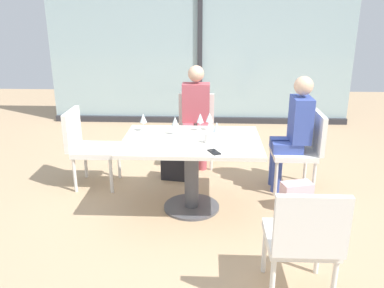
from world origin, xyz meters
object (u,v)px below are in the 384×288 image
at_px(wine_glass_2, 209,118).
at_px(wine_glass_3, 200,118).
at_px(wine_glass_1, 217,127).
at_px(handbag_0, 296,196).
at_px(coffee_cup, 208,138).
at_px(person_near_window, 196,112).
at_px(chair_near_window, 196,125).
at_px(person_far_right, 294,128).
at_px(handbag_1, 175,168).
at_px(chair_far_left, 87,143).
at_px(chair_far_right, 303,146).
at_px(cell_phone_on_table, 214,152).
at_px(dining_table_main, 192,156).
at_px(wine_glass_0, 143,118).
at_px(wine_glass_4, 175,122).
at_px(chair_front_right, 304,237).

relative_size(wine_glass_2, wine_glass_3, 1.00).
bearing_deg(wine_glass_1, handbag_0, 4.49).
bearing_deg(coffee_cup, person_near_window, 97.08).
height_order(chair_near_window, person_far_right, person_far_right).
distance_m(wine_glass_1, handbag_1, 1.14).
xyz_separation_m(chair_far_left, handbag_1, (0.96, 0.20, -0.36)).
bearing_deg(person_far_right, chair_far_right, 0.00).
relative_size(wine_glass_3, coffee_cup, 2.06).
distance_m(coffee_cup, handbag_1, 1.10).
height_order(chair_far_right, cell_phone_on_table, chair_far_right).
bearing_deg(handbag_0, dining_table_main, 166.46).
distance_m(wine_glass_0, wine_glass_3, 0.58).
bearing_deg(wine_glass_4, cell_phone_on_table, -52.61).
bearing_deg(cell_phone_on_table, wine_glass_1, 59.96).
bearing_deg(chair_near_window, wine_glass_0, -115.52).
height_order(wine_glass_4, handbag_0, wine_glass_4).
bearing_deg(wine_glass_1, dining_table_main, 173.04).
height_order(person_far_right, wine_glass_2, person_far_right).
bearing_deg(handbag_0, chair_far_left, 152.37).
height_order(wine_glass_3, handbag_1, wine_glass_3).
relative_size(chair_far_left, handbag_0, 2.90).
bearing_deg(cell_phone_on_table, person_far_right, 19.59).
bearing_deg(coffee_cup, handbag_1, 115.64).
distance_m(wine_glass_3, handbag_0, 1.24).
bearing_deg(cell_phone_on_table, wine_glass_4, 101.90).
relative_size(wine_glass_2, handbag_1, 0.62).
bearing_deg(coffee_cup, chair_front_right, -62.39).
height_order(person_far_right, wine_glass_0, person_far_right).
xyz_separation_m(chair_front_right, wine_glass_3, (-0.72, 1.59, 0.37)).
xyz_separation_m(person_near_window, handbag_0, (1.05, -1.16, -0.56)).
bearing_deg(wine_glass_2, handbag_0, -17.62).
relative_size(chair_near_window, wine_glass_3, 4.70).
height_order(chair_front_right, handbag_1, chair_front_right).
bearing_deg(chair_far_left, chair_near_window, 33.64).
xyz_separation_m(dining_table_main, handbag_1, (-0.23, 0.72, -0.42)).
height_order(person_near_window, handbag_1, person_near_window).
xyz_separation_m(chair_near_window, coffee_cup, (0.16, -1.39, 0.28)).
bearing_deg(chair_near_window, cell_phone_on_table, -82.70).
bearing_deg(chair_far_right, person_far_right, -180.00).
height_order(person_near_window, wine_glass_0, person_near_window).
bearing_deg(chair_front_right, wine_glass_1, 113.64).
distance_m(chair_far_right, cell_phone_on_table, 1.32).
bearing_deg(chair_far_right, chair_near_window, 146.36).
height_order(dining_table_main, chair_front_right, chair_front_right).
bearing_deg(handbag_1, cell_phone_on_table, -57.73).
relative_size(chair_front_right, person_far_right, 0.69).
bearing_deg(wine_glass_2, chair_far_left, 171.46).
bearing_deg(cell_phone_on_table, wine_glass_3, 76.71).
distance_m(person_far_right, wine_glass_3, 1.04).
bearing_deg(coffee_cup, chair_far_right, 30.53).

